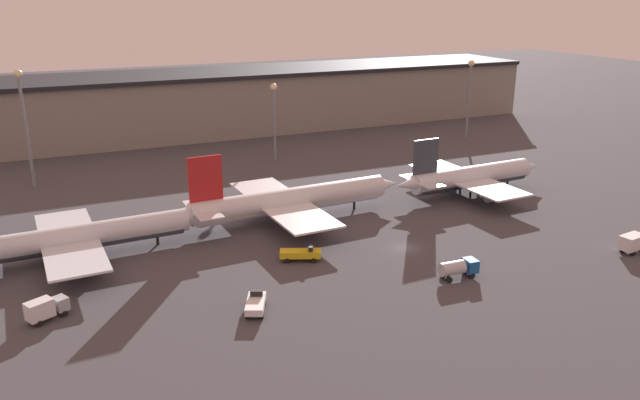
# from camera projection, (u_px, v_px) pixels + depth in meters

# --- Properties ---
(ground) EXTENTS (600.00, 600.00, 0.00)m
(ground) POSITION_uv_depth(u_px,v_px,m) (404.00, 248.00, 107.10)
(ground) COLOR #423F44
(terminal_building) EXTENTS (204.32, 30.14, 18.78)m
(terminal_building) POSITION_uv_depth(u_px,v_px,m) (228.00, 101.00, 195.36)
(terminal_building) COLOR gray
(terminal_building) RESTS_ON ground
(airplane_0) EXTENTS (43.33, 30.81, 13.06)m
(airplane_0) POSITION_uv_depth(u_px,v_px,m) (78.00, 238.00, 101.89)
(airplane_0) COLOR silver
(airplane_0) RESTS_ON ground
(airplane_1) EXTENTS (48.47, 33.23, 14.52)m
(airplane_1) POSITION_uv_depth(u_px,v_px,m) (289.00, 201.00, 118.96)
(airplane_1) COLOR silver
(airplane_1) RESTS_ON ground
(airplane_2) EXTENTS (38.49, 30.32, 13.41)m
(airplane_2) POSITION_uv_depth(u_px,v_px,m) (470.00, 177.00, 134.47)
(airplane_2) COLOR silver
(airplane_2) RESTS_ON ground
(service_vehicle_0) EXTENTS (4.55, 6.16, 2.50)m
(service_vehicle_0) POSITION_uv_depth(u_px,v_px,m) (256.00, 304.00, 85.37)
(service_vehicle_0) COLOR white
(service_vehicle_0) RESTS_ON ground
(service_vehicle_1) EXTENTS (5.77, 4.25, 3.16)m
(service_vehicle_1) POSITION_uv_depth(u_px,v_px,m) (46.00, 308.00, 82.85)
(service_vehicle_1) COLOR #9EA3A8
(service_vehicle_1) RESTS_ON ground
(service_vehicle_2) EXTENTS (6.23, 2.65, 2.85)m
(service_vehicle_2) POSITION_uv_depth(u_px,v_px,m) (458.00, 268.00, 95.27)
(service_vehicle_2) COLOR #195199
(service_vehicle_2) RESTS_ON ground
(service_vehicle_3) EXTENTS (7.02, 4.65, 2.60)m
(service_vehicle_3) POSITION_uv_depth(u_px,v_px,m) (301.00, 254.00, 101.53)
(service_vehicle_3) COLOR gold
(service_vehicle_3) RESTS_ON ground
(service_vehicle_4) EXTENTS (7.51, 3.42, 3.10)m
(service_vehicle_4) POSITION_uv_depth(u_px,v_px,m) (636.00, 241.00, 105.18)
(service_vehicle_4) COLOR #282D38
(service_vehicle_4) RESTS_ON ground
(lamp_post_0) EXTENTS (1.80, 1.80, 26.16)m
(lamp_post_0) POSITION_uv_depth(u_px,v_px,m) (24.00, 114.00, 135.52)
(lamp_post_0) COLOR slate
(lamp_post_0) RESTS_ON ground
(lamp_post_1) EXTENTS (1.80, 1.80, 19.89)m
(lamp_post_1) POSITION_uv_depth(u_px,v_px,m) (274.00, 110.00, 159.20)
(lamp_post_1) COLOR slate
(lamp_post_1) RESTS_ON ground
(lamp_post_2) EXTENTS (1.80, 1.80, 23.14)m
(lamp_post_2) POSITION_uv_depth(u_px,v_px,m) (469.00, 89.00, 182.37)
(lamp_post_2) COLOR slate
(lamp_post_2) RESTS_ON ground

